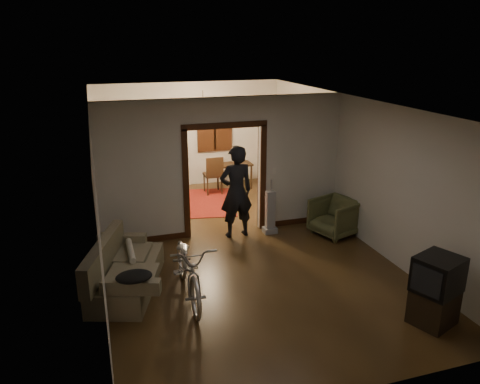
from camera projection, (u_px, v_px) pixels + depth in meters
name	position (u px, v px, depth m)	size (l,w,h in m)	color
floor	(235.00, 245.00, 9.18)	(5.00, 8.50, 0.01)	#32210F
ceiling	(235.00, 102.00, 8.31)	(5.00, 8.50, 0.01)	white
wall_back	(189.00, 135.00, 12.60)	(5.00, 0.02, 2.80)	beige
wall_left	(96.00, 189.00, 8.03)	(0.02, 8.50, 2.80)	beige
wall_right	(353.00, 167.00, 9.46)	(0.02, 8.50, 2.80)	beige
partition_wall	(224.00, 167.00, 9.43)	(5.00, 0.14, 2.80)	beige
door_casing	(224.00, 181.00, 9.52)	(1.74, 0.20, 2.32)	#32180B
far_window	(214.00, 128.00, 12.71)	(0.98, 0.06, 1.28)	black
chandelier	(203.00, 108.00, 10.71)	(0.24, 0.24, 0.24)	#FFE0A5
light_switch	(274.00, 171.00, 9.71)	(0.08, 0.01, 0.12)	silver
sofa	(126.00, 264.00, 7.46)	(0.85, 1.89, 0.87)	#6A6346
rolled_paper	(131.00, 251.00, 7.73)	(0.10, 0.10, 0.82)	beige
jacket	(134.00, 277.00, 6.57)	(0.51, 0.38, 0.15)	black
bicycle	(189.00, 267.00, 7.22)	(0.67, 1.91, 1.01)	silver
armchair	(335.00, 217.00, 9.59)	(0.81, 0.84, 0.76)	#4D502D
tv_stand	(433.00, 307.00, 6.61)	(0.56, 0.51, 0.51)	black
crt_tv	(438.00, 274.00, 6.45)	(0.59, 0.53, 0.51)	black
vacuum	(270.00, 212.00, 9.65)	(0.28, 0.22, 0.91)	gray
person	(236.00, 192.00, 9.36)	(0.69, 0.45, 1.90)	black
oriental_rug	(200.00, 202.00, 11.57)	(1.63, 2.14, 0.02)	maroon
locker	(148.00, 159.00, 11.96)	(0.95, 0.53, 1.89)	#1E321F
globe	(146.00, 120.00, 11.65)	(0.29, 0.29, 0.29)	#1E5972
desk	(234.00, 176.00, 12.61)	(0.91, 0.51, 0.68)	black
desk_chair	(213.00, 175.00, 12.14)	(0.45, 0.45, 1.00)	black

